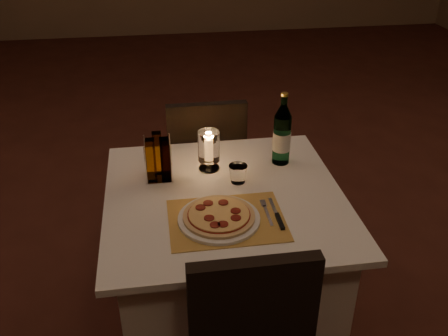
{
  "coord_description": "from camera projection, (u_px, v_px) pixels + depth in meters",
  "views": [
    {
      "loc": [
        -0.33,
        -2.11,
        1.89
      ],
      "look_at": [
        -0.06,
        -0.35,
        0.86
      ],
      "focal_mm": 40.0,
      "sensor_mm": 36.0,
      "label": 1
    }
  ],
  "objects": [
    {
      "name": "pizza",
      "position": [
        219.0,
        215.0,
        1.92
      ],
      "size": [
        0.28,
        0.28,
        0.02
      ],
      "color": "#D8B77F",
      "rests_on": "plate"
    },
    {
      "name": "chair_far",
      "position": [
        206.0,
        155.0,
        2.81
      ],
      "size": [
        0.42,
        0.42,
        0.9
      ],
      "color": "black",
      "rests_on": "ground"
    },
    {
      "name": "water_bottle",
      "position": [
        282.0,
        135.0,
        2.28
      ],
      "size": [
        0.08,
        0.08,
        0.34
      ],
      "color": "#56A06F",
      "rests_on": "main_table"
    },
    {
      "name": "hurricane_candle",
      "position": [
        209.0,
        147.0,
        2.23
      ],
      "size": [
        0.1,
        0.1,
        0.19
      ],
      "color": "white",
      "rests_on": "main_table"
    },
    {
      "name": "floor",
      "position": [
        226.0,
        271.0,
        2.8
      ],
      "size": [
        8.0,
        10.0,
        0.02
      ],
      "primitive_type": "cube",
      "color": "#4D2219",
      "rests_on": "ground"
    },
    {
      "name": "tumbler",
      "position": [
        238.0,
        174.0,
        2.17
      ],
      "size": [
        0.08,
        0.08,
        0.08
      ],
      "primitive_type": null,
      "color": "white",
      "rests_on": "main_table"
    },
    {
      "name": "cruet_caddy",
      "position": [
        158.0,
        159.0,
        2.17
      ],
      "size": [
        0.12,
        0.12,
        0.21
      ],
      "color": "white",
      "rests_on": "main_table"
    },
    {
      "name": "placemat",
      "position": [
        227.0,
        220.0,
        1.94
      ],
      "size": [
        0.45,
        0.34,
        0.0
      ],
      "primitive_type": "cube",
      "color": "gold",
      "rests_on": "main_table"
    },
    {
      "name": "fork",
      "position": [
        266.0,
        211.0,
        1.99
      ],
      "size": [
        0.02,
        0.18,
        0.0
      ],
      "color": "silver",
      "rests_on": "placemat"
    },
    {
      "name": "plate",
      "position": [
        219.0,
        219.0,
        1.93
      ],
      "size": [
        0.32,
        0.32,
        0.01
      ],
      "primitive_type": "cylinder",
      "color": "white",
      "rests_on": "placemat"
    },
    {
      "name": "main_table",
      "position": [
        225.0,
        262.0,
        2.28
      ],
      "size": [
        1.0,
        1.0,
        0.74
      ],
      "color": "white",
      "rests_on": "ground"
    },
    {
      "name": "knife",
      "position": [
        278.0,
        218.0,
        1.94
      ],
      "size": [
        0.02,
        0.22,
        0.01
      ],
      "color": "black",
      "rests_on": "placemat"
    }
  ]
}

